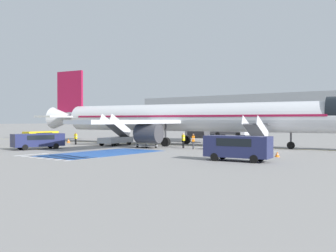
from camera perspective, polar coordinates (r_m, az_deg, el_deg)
name	(u,v)px	position (r m, az deg, el deg)	size (l,w,h in m)	color
ground_plane	(199,146)	(49.39, 4.57, -2.92)	(600.00, 600.00, 0.00)	gray
apron_leadline_yellow	(188,145)	(50.41, 2.95, -2.83)	(0.20, 80.68, 0.01)	gold
apron_stand_patch_blue	(103,153)	(39.09, -9.47, -3.92)	(6.07, 12.41, 0.01)	#2856A8
apron_walkway_bar_0	(31,155)	(39.19, -19.23, -3.94)	(0.44, 3.60, 0.01)	silver
apron_walkway_bar_1	(39,155)	(38.20, -18.24, -4.06)	(0.44, 3.60, 0.01)	silver
apron_walkway_bar_2	(47,156)	(37.22, -17.19, -4.19)	(0.44, 3.60, 0.01)	silver
apron_walkway_bar_3	(55,157)	(36.25, -16.09, -4.31)	(0.44, 3.60, 0.01)	silver
apron_walkway_bar_4	(64,158)	(35.30, -14.92, -4.45)	(0.44, 3.60, 0.01)	silver
apron_walkway_bar_5	(72,158)	(34.36, -13.69, -4.59)	(0.44, 3.60, 0.01)	silver
apron_walkway_bar_6	(82,159)	(33.44, -12.39, -4.73)	(0.44, 3.60, 0.01)	silver
airliner	(183,118)	(50.61, 2.26, 1.20)	(45.82, 32.08, 10.72)	silver
boarding_stairs_forward	(256,142)	(42.64, 12.59, -2.25)	(2.85, 5.45, 3.74)	#ADB2BA
boarding_stairs_aft	(116,138)	(51.01, -7.56, -1.68)	(2.85, 5.45, 4.05)	#ADB2BA
fuel_tanker	(224,127)	(76.58, 8.09, -0.20)	(9.29, 3.25, 3.64)	#38383D
service_van_0	(41,137)	(54.73, -18.00, -1.46)	(2.13, 4.41, 1.75)	yellow
service_van_2	(238,146)	(31.57, 10.06, -2.87)	(5.38, 2.34, 2.00)	#1E234C
service_van_3	(38,140)	(46.18, -18.34, -1.90)	(3.20, 5.84, 1.74)	#1E234C
baggage_cart	(147,145)	(46.50, -3.14, -2.83)	(2.93, 2.22, 0.87)	gray
ground_crew_0	(183,139)	(45.87, 2.24, -1.94)	(0.49, 0.40, 1.76)	black
ground_crew_1	(193,140)	(44.09, 3.69, -2.08)	(0.36, 0.48, 1.73)	#2D2D33
ground_crew_2	(76,138)	(53.46, -13.25, -1.66)	(0.45, 0.27, 1.61)	black
traffic_cone_0	(68,141)	(58.12, -14.24, -2.10)	(0.49, 0.49, 0.55)	orange
traffic_cone_1	(277,154)	(35.99, 15.57, -3.99)	(0.42, 0.42, 0.46)	orange
terminal_building	(323,112)	(125.68, 21.62, 1.95)	(129.99, 12.10, 11.54)	#9EA3A8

